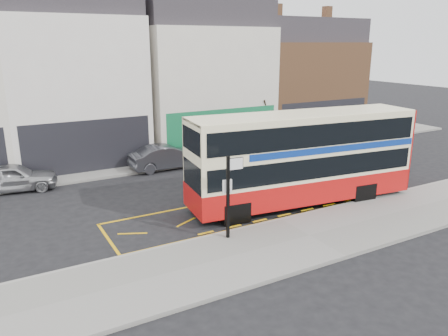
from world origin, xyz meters
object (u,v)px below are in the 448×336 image
double_decker_bus (303,157)px  car_grey (167,157)px  street_tree_right (261,105)px  bus_stop_post (229,190)px  car_silver (12,177)px  car_white (269,146)px

double_decker_bus → car_grey: (-3.40, 8.76, -1.56)m
car_grey → street_tree_right: street_tree_right is taller
bus_stop_post → car_silver: (-6.90, 10.68, -1.36)m
double_decker_bus → bus_stop_post: (-5.10, -1.92, -0.20)m
double_decker_bus → car_white: bearing=71.5°
double_decker_bus → street_tree_right: 11.66m
bus_stop_post → car_silver: size_ratio=0.76×
bus_stop_post → car_white: size_ratio=0.65×
bus_stop_post → street_tree_right: size_ratio=0.71×
car_white → street_tree_right: street_tree_right is taller
bus_stop_post → car_silver: 12.79m
car_white → car_grey: bearing=77.0°
car_silver → car_grey: bearing=-80.0°
car_white → street_tree_right: (0.84, 2.40, 2.40)m
double_decker_bus → car_silver: 14.94m
double_decker_bus → car_silver: size_ratio=2.57×
car_silver → street_tree_right: bearing=-73.6°
bus_stop_post → car_grey: bus_stop_post is taller
double_decker_bus → car_white: double_decker_bus is taller
double_decker_bus → bus_stop_post: bearing=-152.9°
street_tree_right → bus_stop_post: bearing=-128.0°
car_grey → car_white: size_ratio=0.90×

